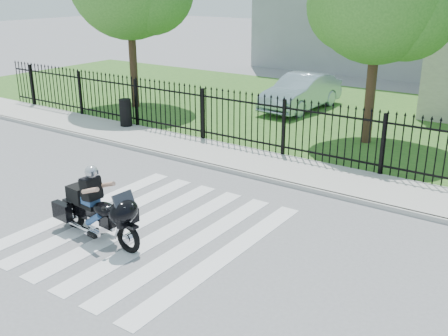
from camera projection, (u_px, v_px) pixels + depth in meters
The scene contains 9 objects.
ground at pixel (148, 230), 11.26m from camera, with size 120.00×120.00×0.00m, color slate.
crosswalk at pixel (148, 230), 11.26m from camera, with size 5.00×5.50×0.01m, color silver, non-canonical shape.
sidewalk at pixel (266, 165), 15.11m from camera, with size 40.00×2.00×0.12m, color #ADAAA3.
curb at pixel (247, 175), 14.34m from camera, with size 40.00×0.12×0.12m, color #ADAAA3.
grass_strip at pixel (356, 118), 20.55m from camera, with size 40.00×12.00×0.02m, color #28571E.
iron_fence at pixel (284, 129), 15.60m from camera, with size 26.00×0.04×1.80m.
motorcycle_rider at pixel (96, 208), 10.73m from camera, with size 2.45×0.87×1.62m.
parked_car at pixel (301, 92), 21.61m from camera, with size 1.54×4.41×1.45m, color #9AB4C2.
litter_bin at pixel (126, 112), 18.84m from camera, with size 0.43×0.43×0.97m, color black.
Camera 1 is at (7.14, -7.41, 5.04)m, focal length 42.00 mm.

